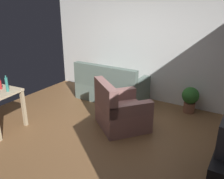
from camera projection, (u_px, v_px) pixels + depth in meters
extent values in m
cube|color=brown|center=(93.00, 136.00, 4.34)|extent=(5.20, 4.40, 0.02)
cube|color=white|center=(146.00, 44.00, 5.62)|extent=(5.20, 0.10, 2.70)
cube|color=slate|center=(112.00, 91.00, 5.88)|extent=(1.64, 0.84, 0.40)
cube|color=slate|center=(104.00, 77.00, 5.45)|extent=(1.64, 0.16, 0.52)
cube|color=slate|center=(140.00, 85.00, 5.41)|extent=(0.16, 0.84, 0.22)
cube|color=slate|center=(88.00, 75.00, 6.14)|extent=(0.16, 0.84, 0.22)
cube|color=tan|center=(24.00, 108.00, 4.57)|extent=(0.07, 0.07, 0.72)
cylinder|color=brown|center=(189.00, 107.00, 5.21)|extent=(0.24, 0.24, 0.22)
sphere|color=#2D6B28|center=(191.00, 95.00, 5.12)|extent=(0.36, 0.36, 0.36)
cube|color=#996B66|center=(122.00, 116.00, 4.60)|extent=(1.23, 1.22, 0.40)
cube|color=#8C625D|center=(105.00, 97.00, 4.33)|extent=(0.80, 0.69, 0.52)
cube|color=#926661|center=(131.00, 110.00, 4.17)|extent=(0.65, 0.76, 0.22)
cube|color=#926661|center=(116.00, 95.00, 4.82)|extent=(0.65, 0.76, 0.22)
cylinder|color=#AD2323|center=(0.00, 85.00, 4.39)|extent=(0.05, 0.05, 0.16)
cylinder|color=teal|center=(7.00, 85.00, 4.26)|extent=(0.05, 0.05, 0.26)
cylinder|color=teal|center=(5.00, 77.00, 4.21)|extent=(0.02, 0.02, 0.04)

